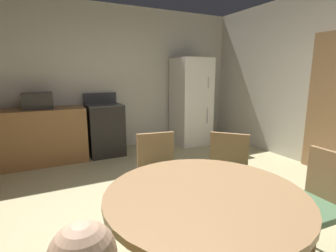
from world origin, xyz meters
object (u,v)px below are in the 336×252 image
at_px(chair_east, 318,200).
at_px(chair_north, 159,172).
at_px(refrigerator, 191,102).
at_px(oven_range, 105,129).
at_px(dining_table, 204,216).
at_px(microwave, 37,101).
at_px(chair_northeast, 226,172).

bearing_deg(chair_east, chair_north, -47.73).
relative_size(refrigerator, chair_north, 2.02).
distance_m(oven_range, dining_table, 3.39).
bearing_deg(refrigerator, chair_north, -127.60).
bearing_deg(chair_north, chair_east, 47.73).
distance_m(microwave, chair_northeast, 3.18).
bearing_deg(chair_northeast, dining_table, 0.00).
distance_m(oven_range, refrigerator, 1.83).
relative_size(dining_table, chair_east, 1.37).
bearing_deg(dining_table, microwave, 104.53).
relative_size(oven_range, microwave, 2.50).
distance_m(microwave, dining_table, 3.51).
height_order(refrigerator, microwave, refrigerator).
bearing_deg(oven_range, chair_north, -90.27).
xyz_separation_m(microwave, chair_north, (1.03, -2.37, -0.53)).
relative_size(refrigerator, dining_table, 1.47).
distance_m(refrigerator, chair_north, 2.96).
distance_m(oven_range, chair_east, 3.54).
height_order(oven_range, refrigerator, refrigerator).
xyz_separation_m(microwave, dining_table, (0.88, -3.38, -0.43)).
xyz_separation_m(chair_east, chair_northeast, (-0.27, 0.75, 0.00)).
relative_size(refrigerator, chair_northeast, 2.02).
bearing_deg(refrigerator, microwave, 178.98).
relative_size(oven_range, refrigerator, 0.62).
xyz_separation_m(oven_range, chair_north, (-0.01, -2.38, 0.03)).
bearing_deg(dining_table, chair_north, 81.33).
bearing_deg(oven_range, refrigerator, -1.73).
distance_m(oven_range, microwave, 1.18).
relative_size(chair_north, chair_east, 1.00).
xyz_separation_m(refrigerator, chair_north, (-1.79, -2.32, -0.38)).
height_order(oven_range, chair_east, oven_range).
bearing_deg(chair_east, dining_table, -0.00).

